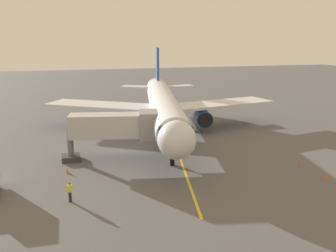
{
  "coord_description": "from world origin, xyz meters",
  "views": [
    {
      "loc": [
        13.17,
        50.77,
        13.37
      ],
      "look_at": [
        1.66,
        8.61,
        3.0
      ],
      "focal_mm": 40.42,
      "sensor_mm": 36.0,
      "label": 1
    }
  ],
  "objects_px": {
    "jet_bridge": "(121,126)",
    "safety_cone_nose_right": "(301,164)",
    "airplane": "(163,105)",
    "ground_crew_marshaller": "(70,192)",
    "safety_cone_wing_port": "(67,171)",
    "safety_cone_nose_left": "(326,177)"
  },
  "relations": [
    {
      "from": "safety_cone_wing_port",
      "to": "safety_cone_nose_right",
      "type": "bearing_deg",
      "value": 169.52
    },
    {
      "from": "safety_cone_nose_right",
      "to": "safety_cone_wing_port",
      "type": "xyz_separation_m",
      "value": [
        23.89,
        -4.42,
        0.0
      ]
    },
    {
      "from": "jet_bridge",
      "to": "safety_cone_nose_left",
      "type": "xyz_separation_m",
      "value": [
        -17.91,
        11.36,
        -3.49
      ]
    },
    {
      "from": "ground_crew_marshaller",
      "to": "safety_cone_nose_right",
      "type": "bearing_deg",
      "value": -173.72
    },
    {
      "from": "ground_crew_marshaller",
      "to": "safety_cone_nose_left",
      "type": "distance_m",
      "value": 23.81
    },
    {
      "from": "jet_bridge",
      "to": "safety_cone_wing_port",
      "type": "height_order",
      "value": "jet_bridge"
    },
    {
      "from": "safety_cone_nose_left",
      "to": "ground_crew_marshaller",
      "type": "bearing_deg",
      "value": -3.23
    },
    {
      "from": "ground_crew_marshaller",
      "to": "safety_cone_nose_left",
      "type": "relative_size",
      "value": 3.11
    },
    {
      "from": "safety_cone_nose_left",
      "to": "safety_cone_nose_right",
      "type": "bearing_deg",
      "value": -89.32
    },
    {
      "from": "safety_cone_nose_left",
      "to": "safety_cone_nose_right",
      "type": "distance_m",
      "value": 3.95
    },
    {
      "from": "ground_crew_marshaller",
      "to": "safety_cone_wing_port",
      "type": "height_order",
      "value": "ground_crew_marshaller"
    },
    {
      "from": "airplane",
      "to": "ground_crew_marshaller",
      "type": "bearing_deg",
      "value": 56.68
    },
    {
      "from": "airplane",
      "to": "safety_cone_nose_right",
      "type": "distance_m",
      "value": 20.74
    },
    {
      "from": "jet_bridge",
      "to": "ground_crew_marshaller",
      "type": "relative_size",
      "value": 6.73
    },
    {
      "from": "ground_crew_marshaller",
      "to": "airplane",
      "type": "bearing_deg",
      "value": -123.32
    },
    {
      "from": "safety_cone_nose_left",
      "to": "airplane",
      "type": "bearing_deg",
      "value": -63.81
    },
    {
      "from": "jet_bridge",
      "to": "ground_crew_marshaller",
      "type": "distance_m",
      "value": 11.95
    },
    {
      "from": "jet_bridge",
      "to": "safety_cone_nose_right",
      "type": "height_order",
      "value": "jet_bridge"
    },
    {
      "from": "safety_cone_nose_right",
      "to": "safety_cone_wing_port",
      "type": "distance_m",
      "value": 24.29
    },
    {
      "from": "safety_cone_nose_right",
      "to": "jet_bridge",
      "type": "bearing_deg",
      "value": -22.51
    },
    {
      "from": "airplane",
      "to": "safety_cone_wing_port",
      "type": "xyz_separation_m",
      "value": [
        13.39,
        13.08,
        -3.73
      ]
    },
    {
      "from": "safety_cone_nose_right",
      "to": "safety_cone_wing_port",
      "type": "height_order",
      "value": "same"
    }
  ]
}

